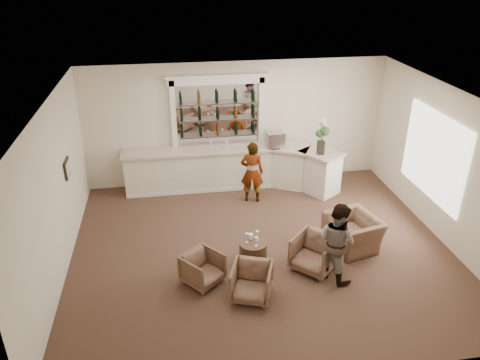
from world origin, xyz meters
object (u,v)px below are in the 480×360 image
object	(u,v)px
armchair_far	(353,232)
guest	(337,242)
armchair_center	(252,282)
armchair_right	(314,253)
armchair_left	(203,269)
flower_vase	(322,134)
espresso_machine	(275,139)
bar_counter	(233,168)
sommelier	(252,172)
cocktail_table	(253,253)

from	to	relation	value
armchair_far	guest	bearing A→B (deg)	-52.11
armchair_center	armchair_far	world-z (taller)	armchair_far
armchair_center	armchair_right	distance (m)	1.54
armchair_far	armchair_left	bearing A→B (deg)	-92.06
flower_vase	armchair_right	bearing A→B (deg)	-108.95
guest	armchair_far	distance (m)	1.29
armchair_center	espresso_machine	bearing A→B (deg)	91.90
guest	bar_counter	bearing A→B (deg)	-11.47
armchair_center	flower_vase	size ratio (longest dim) A/B	0.79
sommelier	guest	distance (m)	3.51
guest	sommelier	bearing A→B (deg)	-12.91
guest	armchair_left	distance (m)	2.61
guest	flower_vase	distance (m)	3.63
bar_counter	armchair_left	bearing A→B (deg)	-106.64
guest	armchair_left	size ratio (longest dim) A/B	2.36
armchair_left	armchair_far	size ratio (longest dim) A/B	0.63
guest	armchair_center	distance (m)	1.80
armchair_left	armchair_far	world-z (taller)	armchair_far
armchair_left	flower_vase	xyz separation A→B (m)	(3.31, 3.21, 1.35)
sommelier	guest	bearing A→B (deg)	120.48
guest	espresso_machine	bearing A→B (deg)	-25.97
armchair_right	armchair_left	bearing A→B (deg)	-133.67
armchair_left	armchair_far	bearing A→B (deg)	-28.01
cocktail_table	armchair_left	world-z (taller)	armchair_left
armchair_center	espresso_machine	world-z (taller)	espresso_machine
sommelier	espresso_machine	world-z (taller)	sommelier
armchair_left	espresso_machine	world-z (taller)	espresso_machine
cocktail_table	armchair_far	distance (m)	2.25
sommelier	armchair_center	size ratio (longest dim) A/B	2.17
bar_counter	sommelier	size ratio (longest dim) A/B	3.59
armchair_center	armchair_far	bearing A→B (deg)	47.56
guest	armchair_far	size ratio (longest dim) A/B	1.48
espresso_machine	flower_vase	xyz separation A→B (m)	(1.03, -0.68, 0.32)
guest	espresso_machine	size ratio (longest dim) A/B	3.52
cocktail_table	espresso_machine	bearing A→B (deg)	70.55
cocktail_table	sommelier	bearing A→B (deg)	80.06
bar_counter	cocktail_table	bearing A→B (deg)	-91.83
espresso_machine	bar_counter	bearing A→B (deg)	174.06
bar_counter	guest	xyz separation A→B (m)	(1.38, -4.16, 0.24)
bar_counter	armchair_center	size ratio (longest dim) A/B	7.80
armchair_center	armchair_right	bearing A→B (deg)	44.97
sommelier	armchair_right	xyz separation A→B (m)	(0.70, -3.04, -0.43)
armchair_right	armchair_far	size ratio (longest dim) A/B	0.73
armchair_right	sommelier	bearing A→B (deg)	147.23
armchair_left	armchair_right	xyz separation A→B (m)	(2.24, 0.08, 0.05)
bar_counter	cocktail_table	size ratio (longest dim) A/B	10.12
flower_vase	guest	bearing A→B (deg)	-102.36
bar_counter	armchair_center	xyz separation A→B (m)	(-0.33, -4.50, -0.24)
bar_counter	sommelier	world-z (taller)	sommelier
sommelier	armchair_left	world-z (taller)	sommelier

